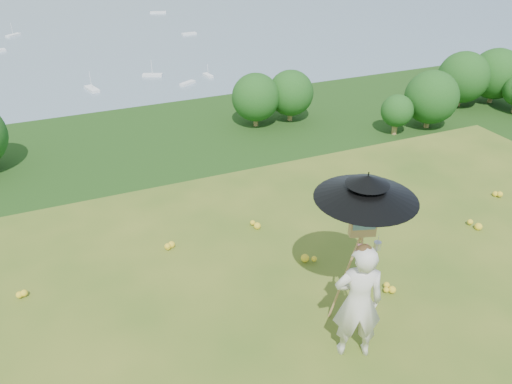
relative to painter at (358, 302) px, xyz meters
name	(u,v)px	position (x,y,z in m)	size (l,w,h in m)	color
forest_slope	(136,319)	(0.43, 33.39, -29.84)	(140.00, 56.00, 22.00)	#153D10
shoreline_tier	(92,193)	(0.43, 73.39, -36.84)	(170.00, 28.00, 8.00)	#675D52
bay_water	(41,15)	(0.43, 238.39, -34.84)	(700.00, 700.00, 0.00)	slate
slope_trees	(115,191)	(0.43, 33.39, -15.84)	(110.00, 50.00, 6.00)	#194F17
harbor_town	(86,157)	(0.43, 73.39, -30.34)	(110.00, 22.00, 5.00)	silver
moored_boats	(9,61)	(-12.07, 159.39, -34.49)	(140.00, 140.00, 0.70)	white
painter	(358,302)	(0.00, 0.00, 0.00)	(0.61, 0.40, 1.68)	silver
field_easel	(357,268)	(0.33, 0.52, 0.04)	(0.67, 0.67, 1.77)	#B08449
sun_umbrella	(365,203)	(0.34, 0.55, 1.04)	(1.29, 1.29, 0.85)	black
painter_cap	(365,249)	(0.00, 0.00, 0.79)	(0.20, 0.24, 0.10)	#BE6874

